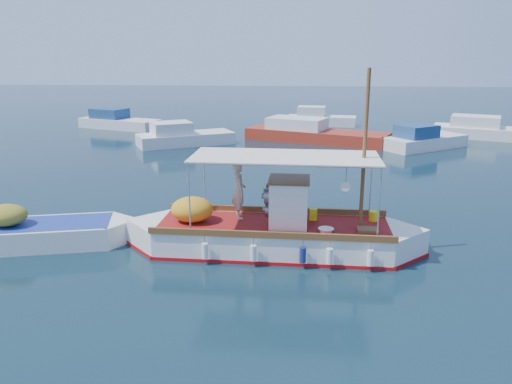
{
  "coord_description": "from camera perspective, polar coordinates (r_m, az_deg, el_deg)",
  "views": [
    {
      "loc": [
        0.37,
        -15.3,
        6.12
      ],
      "look_at": [
        -0.72,
        0.0,
        1.81
      ],
      "focal_mm": 35.0,
      "sensor_mm": 36.0,
      "label": 1
    }
  ],
  "objects": [
    {
      "name": "bg_boat_ne",
      "position": [
        34.61,
        18.53,
        5.53
      ],
      "size": [
        6.08,
        5.14,
        1.8
      ],
      "rotation": [
        0.0,
        0.0,
        0.6
      ],
      "color": "silver",
      "rests_on": "ground"
    },
    {
      "name": "bg_boat_far_n",
      "position": [
        43.91,
        7.24,
        8.22
      ],
      "size": [
        6.05,
        2.78,
        1.8
      ],
      "rotation": [
        0.0,
        0.0,
        -0.14
      ],
      "color": "silver",
      "rests_on": "ground"
    },
    {
      "name": "bg_boat_e",
      "position": [
        40.56,
        25.06,
        6.26
      ],
      "size": [
        8.64,
        5.48,
        1.8
      ],
      "rotation": [
        0.0,
        0.0,
        -0.38
      ],
      "color": "silver",
      "rests_on": "ground"
    },
    {
      "name": "ground",
      "position": [
        16.48,
        2.5,
        -6.12
      ],
      "size": [
        160.0,
        160.0,
        0.0
      ],
      "primitive_type": "plane",
      "color": "black",
      "rests_on": "ground"
    },
    {
      "name": "bg_boat_nw",
      "position": [
        34.49,
        -8.36,
        6.15
      ],
      "size": [
        6.78,
        5.1,
        1.8
      ],
      "rotation": [
        0.0,
        0.0,
        0.48
      ],
      "color": "silver",
      "rests_on": "ground"
    },
    {
      "name": "bg_boat_n",
      "position": [
        35.89,
        6.43,
        6.58
      ],
      "size": [
        10.32,
        6.42,
        1.8
      ],
      "rotation": [
        0.0,
        0.0,
        -0.39
      ],
      "color": "maroon",
      "rests_on": "ground"
    },
    {
      "name": "bg_boat_far_w",
      "position": [
        43.38,
        -15.53,
        7.69
      ],
      "size": [
        7.28,
        4.64,
        1.8
      ],
      "rotation": [
        0.0,
        0.0,
        -0.37
      ],
      "color": "silver",
      "rests_on": "ground"
    },
    {
      "name": "fishing_caique",
      "position": [
        15.94,
        1.74,
        -4.86
      ],
      "size": [
        9.65,
        2.96,
        5.89
      ],
      "rotation": [
        0.0,
        0.0,
        -0.04
      ],
      "color": "white",
      "rests_on": "ground"
    },
    {
      "name": "dinghy",
      "position": [
        17.93,
        -24.07,
        -4.53
      ],
      "size": [
        6.48,
        2.93,
        1.62
      ],
      "rotation": [
        0.0,
        0.0,
        0.23
      ],
      "color": "white",
      "rests_on": "ground"
    }
  ]
}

